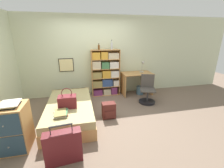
{
  "coord_description": "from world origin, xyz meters",
  "views": [
    {
      "loc": [
        -0.51,
        -3.45,
        1.96
      ],
      "look_at": [
        0.31,
        0.2,
        0.75
      ],
      "focal_mm": 24.0,
      "sensor_mm": 36.0,
      "label": 1
    }
  ],
  "objects": [
    {
      "name": "desk_chair",
      "position": [
        1.47,
        0.46,
        0.26
      ],
      "size": [
        0.56,
        0.56,
        0.84
      ],
      "color": "black",
      "rests_on": "ground_plane"
    },
    {
      "name": "book_stack_on_bed",
      "position": [
        -0.93,
        -0.57,
        0.46
      ],
      "size": [
        0.31,
        0.38,
        0.07
      ],
      "color": "#B2382D",
      "rests_on": "bed"
    },
    {
      "name": "ground_plane",
      "position": [
        0.0,
        0.0,
        0.0
      ],
      "size": [
        14.0,
        14.0,
        0.0
      ],
      "primitive_type": "plane",
      "color": "#756051"
    },
    {
      "name": "desk_lamp",
      "position": [
        1.65,
        1.28,
        1.04
      ],
      "size": [
        0.2,
        0.15,
        0.44
      ],
      "color": "#ADA89E",
      "rests_on": "desk"
    },
    {
      "name": "bookcase",
      "position": [
        0.34,
        1.35,
        0.75
      ],
      "size": [
        0.93,
        0.3,
        1.54
      ],
      "color": "tan",
      "rests_on": "ground_plane"
    },
    {
      "name": "bed",
      "position": [
        -0.79,
        0.02,
        0.21
      ],
      "size": [
        1.07,
        2.02,
        0.42
      ],
      "color": "tan",
      "rests_on": "ground_plane"
    },
    {
      "name": "magazine_pile_on_dresser",
      "position": [
        -1.68,
        -0.85,
        0.87
      ],
      "size": [
        0.33,
        0.37,
        0.06
      ],
      "color": "#232328",
      "rests_on": "dresser"
    },
    {
      "name": "dresser",
      "position": [
        -1.72,
        -0.85,
        0.42
      ],
      "size": [
        0.53,
        0.54,
        0.84
      ],
      "color": "tan",
      "rests_on": "ground_plane"
    },
    {
      "name": "suitcase",
      "position": [
        -0.83,
        -1.38,
        0.28
      ],
      "size": [
        0.59,
        0.24,
        0.68
      ],
      "color": "#5B191E",
      "rests_on": "ground_plane"
    },
    {
      "name": "waste_bin",
      "position": [
        1.53,
        1.13,
        0.14
      ],
      "size": [
        0.25,
        0.25,
        0.28
      ],
      "color": "slate",
      "rests_on": "ground_plane"
    },
    {
      "name": "handbag",
      "position": [
        -0.81,
        -0.25,
        0.56
      ],
      "size": [
        0.39,
        0.26,
        0.45
      ],
      "color": "maroon",
      "rests_on": "bed"
    },
    {
      "name": "desk",
      "position": [
        1.41,
        1.2,
        0.51
      ],
      "size": [
        1.02,
        0.62,
        0.75
      ],
      "color": "tan",
      "rests_on": "ground_plane"
    },
    {
      "name": "backpack",
      "position": [
        0.14,
        -0.19,
        0.19
      ],
      "size": [
        0.33,
        0.25,
        0.39
      ],
      "color": "#56231E",
      "rests_on": "ground_plane"
    },
    {
      "name": "bottle_brown",
      "position": [
        0.55,
        1.33,
        1.65
      ],
      "size": [
        0.07,
        0.07,
        0.3
      ],
      "color": "#B7BCC1",
      "rests_on": "bookcase"
    },
    {
      "name": "wall_back",
      "position": [
        -0.0,
        1.56,
        1.3
      ],
      "size": [
        10.0,
        0.09,
        2.6
      ],
      "color": "beige",
      "rests_on": "ground_plane"
    },
    {
      "name": "bottle_green",
      "position": [
        0.14,
        1.32,
        1.61
      ],
      "size": [
        0.07,
        0.07,
        0.2
      ],
      "color": "brown",
      "rests_on": "bookcase"
    }
  ]
}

